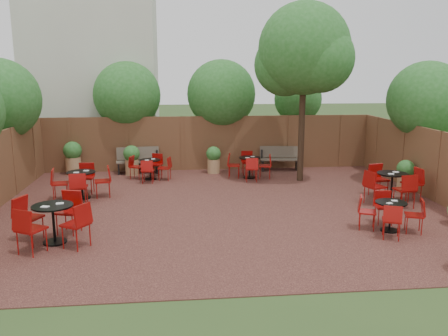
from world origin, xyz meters
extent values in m
plane|color=#354F23|center=(0.00, 0.00, 0.00)|extent=(80.00, 80.00, 0.00)
cube|color=#341915|center=(0.00, 0.00, 0.01)|extent=(12.00, 10.00, 0.02)
cube|color=#52311E|center=(0.00, 5.00, 1.00)|extent=(12.00, 0.08, 2.00)
cube|color=#52311E|center=(6.00, 0.00, 1.00)|extent=(0.08, 10.00, 2.00)
cube|color=beige|center=(-4.50, 8.00, 4.00)|extent=(5.00, 4.00, 8.00)
sphere|color=#246220|center=(-3.00, 5.70, 2.74)|extent=(2.47, 2.47, 2.47)
sphere|color=#246220|center=(0.50, 5.60, 2.77)|extent=(2.56, 2.56, 2.56)
sphere|color=#246220|center=(3.50, 5.80, 2.55)|extent=(1.83, 1.83, 1.83)
sphere|color=#246220|center=(6.60, 2.00, 2.72)|extent=(2.42, 2.42, 2.42)
cylinder|color=black|center=(2.88, 2.89, 2.28)|extent=(0.23, 0.23, 4.52)
sphere|color=#246220|center=(2.88, 2.89, 4.31)|extent=(2.93, 2.93, 2.93)
sphere|color=#246220|center=(2.38, 3.29, 3.81)|extent=(2.05, 2.05, 2.05)
sphere|color=#246220|center=(3.28, 2.49, 3.99)|extent=(2.14, 2.14, 2.14)
cube|color=brown|center=(-2.61, 4.55, 0.45)|extent=(1.54, 0.62, 0.05)
cube|color=brown|center=(-2.61, 4.75, 0.72)|extent=(1.50, 0.29, 0.45)
cube|color=black|center=(-3.29, 4.55, 0.22)|extent=(0.11, 0.45, 0.40)
cube|color=black|center=(-1.93, 4.55, 0.22)|extent=(0.11, 0.45, 0.40)
cube|color=brown|center=(2.56, 4.55, 0.42)|extent=(1.45, 0.59, 0.05)
cube|color=brown|center=(2.56, 4.74, 0.68)|extent=(1.41, 0.27, 0.43)
cube|color=black|center=(1.92, 4.55, 0.21)|extent=(0.11, 0.43, 0.38)
cube|color=black|center=(3.20, 4.55, 0.21)|extent=(0.11, 0.43, 0.38)
cylinder|color=black|center=(-2.11, 3.54, 0.03)|extent=(0.40, 0.40, 0.03)
cylinder|color=black|center=(-2.11, 3.54, 0.36)|extent=(0.05, 0.05, 0.64)
cylinder|color=black|center=(-2.11, 3.54, 0.69)|extent=(0.69, 0.69, 0.03)
cube|color=white|center=(-2.00, 3.61, 0.71)|extent=(0.14, 0.12, 0.01)
cube|color=white|center=(-2.20, 3.43, 0.71)|extent=(0.14, 0.12, 0.01)
cylinder|color=black|center=(-3.93, 1.33, 0.04)|extent=(0.46, 0.46, 0.03)
cylinder|color=black|center=(-3.93, 1.33, 0.41)|extent=(0.05, 0.05, 0.74)
cylinder|color=black|center=(-3.93, 1.33, 0.79)|extent=(0.80, 0.80, 0.03)
cube|color=white|center=(-3.80, 1.42, 0.81)|extent=(0.15, 0.12, 0.02)
cube|color=white|center=(-4.04, 1.21, 0.81)|extent=(0.15, 0.12, 0.02)
cylinder|color=black|center=(1.26, 3.44, 0.03)|extent=(0.42, 0.42, 0.03)
cylinder|color=black|center=(1.26, 3.44, 0.38)|extent=(0.05, 0.05, 0.67)
cylinder|color=black|center=(1.26, 3.44, 0.72)|extent=(0.73, 0.73, 0.03)
cube|color=white|center=(1.37, 3.52, 0.74)|extent=(0.14, 0.11, 0.01)
cube|color=white|center=(1.16, 3.32, 0.74)|extent=(0.14, 0.11, 0.01)
cylinder|color=black|center=(3.61, -2.21, 0.03)|extent=(0.40, 0.40, 0.03)
cylinder|color=black|center=(3.61, -2.21, 0.36)|extent=(0.05, 0.05, 0.64)
cylinder|color=black|center=(3.61, -2.21, 0.69)|extent=(0.70, 0.70, 0.03)
cube|color=white|center=(3.72, -2.14, 0.71)|extent=(0.15, 0.12, 0.01)
cube|color=white|center=(3.51, -2.32, 0.71)|extent=(0.15, 0.12, 0.01)
cylinder|color=black|center=(4.75, 0.12, 0.04)|extent=(0.48, 0.48, 0.03)
cylinder|color=black|center=(4.75, 0.12, 0.43)|extent=(0.05, 0.05, 0.77)
cylinder|color=black|center=(4.75, 0.12, 0.82)|extent=(0.83, 0.83, 0.03)
cube|color=white|center=(4.88, 0.21, 0.84)|extent=(0.17, 0.14, 0.02)
cube|color=white|center=(4.64, -0.01, 0.84)|extent=(0.17, 0.14, 0.02)
cylinder|color=black|center=(-3.82, -2.21, 0.04)|extent=(0.49, 0.49, 0.03)
cylinder|color=black|center=(-3.82, -2.21, 0.43)|extent=(0.06, 0.06, 0.78)
cylinder|color=black|center=(-3.82, -2.21, 0.84)|extent=(0.85, 0.85, 0.03)
cube|color=white|center=(-3.69, -2.12, 0.86)|extent=(0.19, 0.17, 0.02)
cube|color=white|center=(-3.93, -2.34, 0.86)|extent=(0.19, 0.17, 0.02)
cylinder|color=#A27A51|center=(-2.79, 4.33, 0.29)|extent=(0.48, 0.48, 0.55)
sphere|color=#246220|center=(-2.79, 4.33, 0.78)|extent=(0.57, 0.57, 0.57)
cylinder|color=#A27A51|center=(0.09, 4.34, 0.27)|extent=(0.44, 0.44, 0.50)
sphere|color=#246220|center=(0.09, 4.34, 0.72)|extent=(0.53, 0.53, 0.53)
cylinder|color=#A27A51|center=(-4.87, 4.65, 0.32)|extent=(0.53, 0.53, 0.61)
sphere|color=#246220|center=(-4.87, 4.65, 0.87)|extent=(0.64, 0.64, 0.64)
cylinder|color=#A27A51|center=(5.65, 1.13, 0.27)|extent=(0.44, 0.44, 0.51)
sphere|color=#246220|center=(5.65, 1.13, 0.73)|extent=(0.53, 0.53, 0.53)
camera|label=1|loc=(-1.18, -11.81, 3.60)|focal=36.96mm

